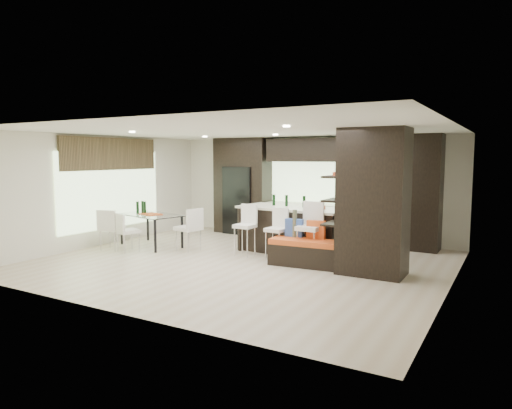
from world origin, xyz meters
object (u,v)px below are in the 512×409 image
Objects in this scene: chair_far at (112,231)px; chair_end at (188,231)px; floor_vase at (295,236)px; chair_near at (128,234)px; kitchen_island at (293,230)px; bench at (305,253)px; stool_mid at (276,239)px; stool_left at (245,235)px; dining_table at (151,230)px; stool_right at (309,239)px.

chair_far is 0.96× the size of chair_end.
floor_vase is 2.64m from chair_end.
chair_near is at bearing -12.86° from chair_far.
kitchen_island reaches higher than chair_near.
kitchen_island is 1.81× the size of bench.
stool_mid reaches higher than chair_far.
kitchen_island is 3.78m from chair_near.
kitchen_island reaches higher than stool_mid.
kitchen_island is 4.24m from chair_far.
chair_end reaches higher than stool_left.
floor_vase is 1.19× the size of chair_end.
bench is 0.86× the size of dining_table.
chair_near is at bearing -158.77° from stool_mid.
stool_mid is 0.87× the size of stool_right.
floor_vase is at bearing -1.99° from stool_mid.
floor_vase reaches higher than chair_near.
stool_right is 0.31m from bench.
dining_table is at bearing 99.16° from chair_end.
stool_right is at bearing 0.75° from stool_left.
kitchen_island is 1.54× the size of dining_table.
chair_end reaches higher than dining_table.
stool_right is 1.16× the size of chair_far.
floor_vase is at bearing -2.31° from chair_far.
chair_end is (1.14, -0.00, 0.07)m from dining_table.
chair_end is (-2.95, -0.18, -0.05)m from stool_right.
stool_mid is (0.00, -0.83, -0.08)m from kitchen_island.
stool_left is 1.03× the size of chair_far.
stool_mid is 3.33m from dining_table.
chair_near is at bearing -146.07° from kitchen_island.
chair_near is at bearing 132.82° from chair_end.
stool_mid is at bearing 17.60° from dining_table.
floor_vase is 1.24× the size of chair_far.
stool_left is 1.03× the size of stool_mid.
kitchen_island is 2.75× the size of stool_left.
floor_vase is at bearing -77.44° from chair_end.
stool_right is 0.73× the size of bench.
stool_mid is at bearing 159.40° from bench.
stool_left is 0.66× the size of bench.
chair_near is (-2.55, -0.97, -0.04)m from stool_left.
stool_left is at bearing -127.13° from kitchen_island.
stool_right reaches higher than dining_table.
dining_table is at bearing 175.51° from bench.
stool_left is at bearing 177.73° from floor_vase.
chair_end reaches higher than stool_mid.
chair_far is (-3.83, -0.99, -0.00)m from stool_mid.
dining_table is at bearing 108.12° from chair_near.
stool_right is 4.20m from chair_near.
floor_vase is at bearing 16.33° from dining_table.
chair_end is at bearing 51.79° from chair_near.
floor_vase reaches higher than bench.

